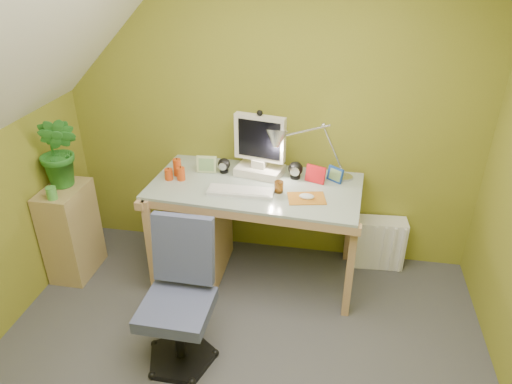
% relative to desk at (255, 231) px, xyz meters
% --- Properties ---
extents(wall_back, '(3.20, 0.01, 2.40)m').
position_rel_desk_xyz_m(wall_back, '(0.04, 0.41, 0.80)').
color(wall_back, olive).
rests_on(wall_back, floor).
extents(desk, '(1.55, 0.85, 0.80)m').
position_rel_desk_xyz_m(desk, '(0.00, 0.00, 0.00)').
color(desk, tan).
rests_on(desk, floor).
extents(monitor, '(0.44, 0.31, 0.55)m').
position_rel_desk_xyz_m(monitor, '(0.00, 0.18, 0.68)').
color(monitor, silver).
rests_on(monitor, desk).
extents(speaker_left, '(0.10, 0.10, 0.11)m').
position_rel_desk_xyz_m(speaker_left, '(-0.27, 0.16, 0.46)').
color(speaker_left, black).
rests_on(speaker_left, desk).
extents(speaker_right, '(0.12, 0.12, 0.13)m').
position_rel_desk_xyz_m(speaker_right, '(0.27, 0.16, 0.47)').
color(speaker_right, black).
rests_on(speaker_right, desk).
extents(keyboard, '(0.46, 0.15, 0.02)m').
position_rel_desk_xyz_m(keyboard, '(-0.08, -0.14, 0.41)').
color(keyboard, silver).
rests_on(keyboard, desk).
extents(mousepad, '(0.28, 0.23, 0.01)m').
position_rel_desk_xyz_m(mousepad, '(0.38, -0.14, 0.41)').
color(mousepad, '#B56B1C').
rests_on(mousepad, desk).
extents(mouse, '(0.12, 0.09, 0.04)m').
position_rel_desk_xyz_m(mouse, '(0.38, -0.14, 0.42)').
color(mouse, white).
rests_on(mouse, mousepad).
extents(amber_tumbler, '(0.07, 0.07, 0.08)m').
position_rel_desk_xyz_m(amber_tumbler, '(0.18, -0.08, 0.44)').
color(amber_tumbler, brown).
rests_on(amber_tumbler, desk).
extents(candle_cluster, '(0.20, 0.18, 0.13)m').
position_rel_desk_xyz_m(candle_cluster, '(-0.60, 0.01, 0.47)').
color(candle_cluster, '#CB4311').
rests_on(candle_cluster, desk).
extents(photo_frame_red, '(0.14, 0.07, 0.13)m').
position_rel_desk_xyz_m(photo_frame_red, '(0.42, 0.12, 0.47)').
color(photo_frame_red, red).
rests_on(photo_frame_red, desk).
extents(photo_frame_blue, '(0.11, 0.09, 0.11)m').
position_rel_desk_xyz_m(photo_frame_blue, '(0.56, 0.16, 0.46)').
color(photo_frame_blue, navy).
rests_on(photo_frame_blue, desk).
extents(photo_frame_green, '(0.15, 0.03, 0.13)m').
position_rel_desk_xyz_m(photo_frame_green, '(-0.40, 0.14, 0.47)').
color(photo_frame_green, '#B2C789').
rests_on(photo_frame_green, desk).
extents(desk_lamp, '(0.62, 0.31, 0.64)m').
position_rel_desk_xyz_m(desk_lamp, '(0.45, 0.18, 0.72)').
color(desk_lamp, silver).
rests_on(desk_lamp, desk).
extents(side_ledge, '(0.28, 0.43, 0.75)m').
position_rel_desk_xyz_m(side_ledge, '(-1.41, -0.21, -0.03)').
color(side_ledge, tan).
rests_on(side_ledge, floor).
extents(potted_plant, '(0.33, 0.28, 0.55)m').
position_rel_desk_xyz_m(potted_plant, '(-1.40, -0.16, 0.62)').
color(potted_plant, '#2A7828').
rests_on(potted_plant, side_ledge).
extents(green_cup, '(0.08, 0.08, 0.09)m').
position_rel_desk_xyz_m(green_cup, '(-1.39, -0.36, 0.39)').
color(green_cup, '#50A745').
rests_on(green_cup, side_ledge).
extents(task_chair, '(0.47, 0.47, 0.85)m').
position_rel_desk_xyz_m(task_chair, '(-0.31, -0.94, 0.02)').
color(task_chair, '#41486A').
rests_on(task_chair, floor).
extents(radiator, '(0.43, 0.20, 0.42)m').
position_rel_desk_xyz_m(radiator, '(0.95, 0.30, -0.19)').
color(radiator, white).
rests_on(radiator, floor).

